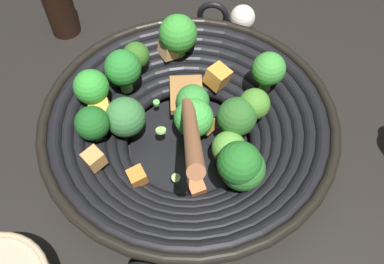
% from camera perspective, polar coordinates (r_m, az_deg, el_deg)
% --- Properties ---
extents(ground_plane, '(4.00, 4.00, 0.00)m').
position_cam_1_polar(ground_plane, '(0.58, -0.44, -2.13)').
color(ground_plane, black).
extents(wok, '(0.43, 0.40, 0.19)m').
position_cam_1_polar(wok, '(0.54, -0.54, 1.28)').
color(wok, black).
rests_on(wok, ground).
extents(garlic_bulb, '(0.05, 0.05, 0.05)m').
position_cam_1_polar(garlic_bulb, '(0.75, 7.51, 16.48)').
color(garlic_bulb, silver).
rests_on(garlic_bulb, ground).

